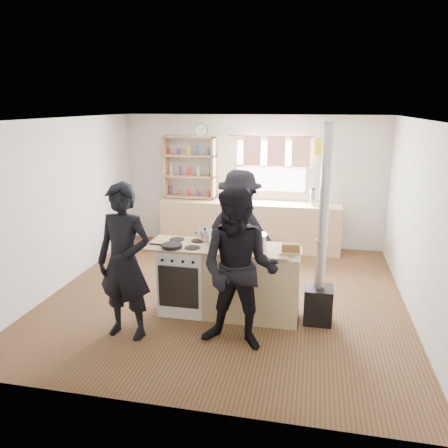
{
  "coord_description": "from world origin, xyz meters",
  "views": [
    {
      "loc": [
        1.16,
        -5.75,
        2.7
      ],
      "look_at": [
        -0.02,
        -0.1,
        1.1
      ],
      "focal_mm": 35.0,
      "sensor_mm": 36.0,
      "label": 1
    }
  ],
  "objects": [
    {
      "name": "cooking_island",
      "position": [
        0.14,
        -0.55,
        0.47
      ],
      "size": [
        1.97,
        0.64,
        0.93
      ],
      "color": "white",
      "rests_on": "ground"
    },
    {
      "name": "person_near_right",
      "position": [
        0.41,
        -1.32,
        0.93
      ],
      "size": [
        0.97,
        0.8,
        1.85
      ],
      "primitive_type": "imported",
      "rotation": [
        0.0,
        0.0,
        -0.11
      ],
      "color": "black",
      "rests_on": "ground"
    },
    {
      "name": "roast_tray",
      "position": [
        0.03,
        -0.48,
        0.97
      ],
      "size": [
        0.38,
        0.31,
        0.07
      ],
      "color": "silver",
      "rests_on": "cooking_island"
    },
    {
      "name": "skillet_greens",
      "position": [
        -0.56,
        -0.74,
        0.96
      ],
      "size": [
        0.29,
        0.29,
        0.05
      ],
      "color": "black",
      "rests_on": "cooking_island"
    },
    {
      "name": "flue_heater",
      "position": [
        1.3,
        -0.55,
        0.66
      ],
      "size": [
        0.35,
        0.35,
        2.5
      ],
      "color": "black",
      "rests_on": "ground"
    },
    {
      "name": "back_counter",
      "position": [
        0.0,
        2.22,
        0.45
      ],
      "size": [
        3.4,
        0.55,
        0.9
      ],
      "primitive_type": "cube",
      "color": "tan",
      "rests_on": "ground"
    },
    {
      "name": "person_near_left",
      "position": [
        -0.93,
        -1.34,
        0.93
      ],
      "size": [
        0.72,
        0.52,
        1.85
      ],
      "primitive_type": "imported",
      "rotation": [
        0.0,
        0.0,
        -0.12
      ],
      "color": "black",
      "rests_on": "ground"
    },
    {
      "name": "thermos",
      "position": [
        1.15,
        2.22,
        1.05
      ],
      "size": [
        0.1,
        0.1,
        0.29
      ],
      "primitive_type": "cylinder",
      "color": "silver",
      "rests_on": "back_counter"
    },
    {
      "name": "stockpot_counter",
      "position": [
        0.48,
        -0.57,
        1.03
      ],
      "size": [
        0.3,
        0.3,
        0.22
      ],
      "color": "silver",
      "rests_on": "cooking_island"
    },
    {
      "name": "stockpot_stove",
      "position": [
        -0.23,
        -0.35,
        1.01
      ],
      "size": [
        0.21,
        0.21,
        0.17
      ],
      "color": "silver",
      "rests_on": "cooking_island"
    },
    {
      "name": "bread_board",
      "position": [
        0.93,
        -0.64,
        0.98
      ],
      "size": [
        0.29,
        0.21,
        0.12
      ],
      "color": "tan",
      "rests_on": "cooking_island"
    },
    {
      "name": "ground",
      "position": [
        0.0,
        0.0,
        -0.01
      ],
      "size": [
        5.0,
        5.0,
        0.01
      ],
      "primitive_type": "cube",
      "color": "brown",
      "rests_on": "ground"
    },
    {
      "name": "shelving_unit",
      "position": [
        -1.2,
        2.34,
        1.51
      ],
      "size": [
        1.0,
        0.28,
        1.2
      ],
      "color": "tan",
      "rests_on": "back_counter"
    },
    {
      "name": "person_far",
      "position": [
        0.13,
        0.35,
        0.89
      ],
      "size": [
        1.27,
        0.89,
        1.79
      ],
      "primitive_type": "imported",
      "rotation": [
        0.0,
        0.0,
        2.93
      ],
      "color": "black",
      "rests_on": "ground"
    }
  ]
}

